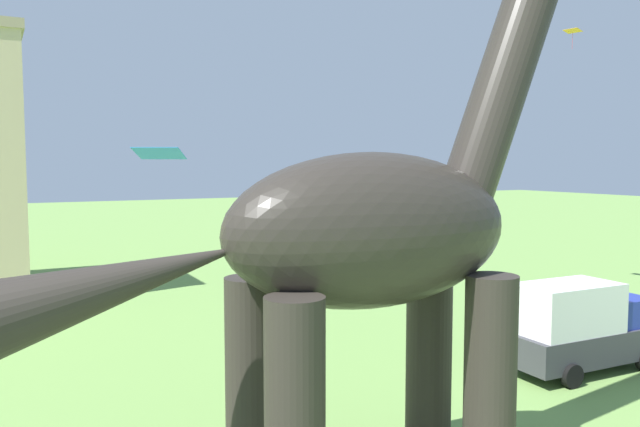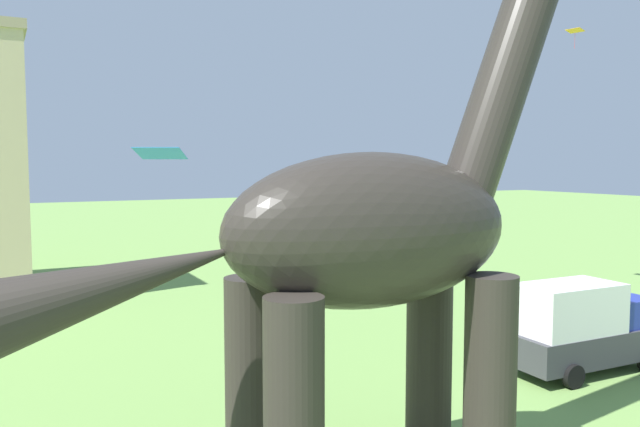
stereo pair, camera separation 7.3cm
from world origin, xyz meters
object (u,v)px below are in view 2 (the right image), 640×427
object	(u,v)px
parked_box_truck	(582,326)
kite_near_high	(575,31)
kite_far_right	(160,153)
dinosaur_sculpture	(369,230)

from	to	relation	value
parked_box_truck	kite_near_high	bearing A→B (deg)	44.66
parked_box_truck	kite_far_right	distance (m)	15.51
dinosaur_sculpture	kite_near_high	size ratio (longest dim) A/B	15.96
kite_near_high	kite_far_right	bearing A→B (deg)	-168.96
kite_far_right	parked_box_truck	bearing A→B (deg)	-19.22
parked_box_truck	kite_near_high	xyz separation A→B (m)	(9.80, 9.26, 12.75)
parked_box_truck	kite_far_right	bearing A→B (deg)	162.06
dinosaur_sculpture	kite_far_right	size ratio (longest dim) A/B	9.02
parked_box_truck	kite_near_high	distance (m)	18.55
kite_far_right	kite_near_high	world-z (taller)	kite_near_high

